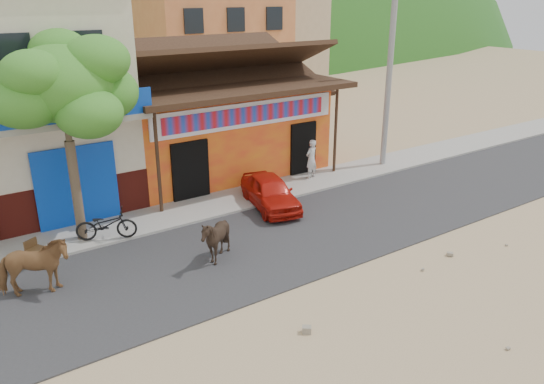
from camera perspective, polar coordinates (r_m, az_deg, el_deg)
The scene contains 15 objects.
ground at distance 14.15m, azimuth 5.66°, elevation -9.19°, with size 120.00×120.00×0.00m, color #9E825B.
road at distance 15.90m, azimuth -0.12°, elevation -5.46°, with size 60.00×5.00×0.04m, color #28282B.
sidewalk at distance 18.63m, azimuth -6.19°, elevation -1.40°, with size 60.00×2.00×0.12m, color gray.
dance_club at distance 22.37m, azimuth -6.76°, elevation 7.02°, with size 8.00×6.00×3.60m, color orange.
cafe_building at distance 19.78m, azimuth -26.73°, elevation 8.23°, with size 7.00×6.00×7.00m, color beige.
apartment_front at distance 37.42m, azimuth -7.69°, elevation 18.93°, with size 9.00×9.00×12.00m, color #CC723F.
apartment_rear at distance 47.18m, azimuth -0.88°, elevation 18.20°, with size 8.00×8.00×10.00m, color tan.
tree at distance 15.97m, azimuth -20.97°, elevation 5.15°, with size 3.00×3.00×6.00m, color #2D721E, non-canonical shape.
utility_pole at distance 22.49m, azimuth 12.54°, elevation 12.78°, with size 0.24×0.24×8.00m, color gray.
cow_tan at distance 14.18m, azimuth -24.34°, elevation -7.43°, with size 0.80×1.75×1.48m, color olive.
cow_dark at distance 14.61m, azimuth -6.08°, elevation -5.05°, with size 1.08×1.22×1.34m, color black.
red_car at distance 18.21m, azimuth -0.19°, elevation 0.02°, with size 1.32×3.28×1.12m, color red.
scooter at distance 16.46m, azimuth -17.41°, elevation -3.36°, with size 0.62×1.77×0.93m, color black.
pedestrian at distance 20.91m, azimuth 4.25°, elevation 3.57°, with size 0.57×0.37×1.55m, color silver.
cafe_chair_right at distance 16.09m, azimuth -24.18°, elevation -4.89°, with size 0.42×0.42×0.91m, color #4A2D18, non-canonical shape.
Camera 1 is at (-8.03, -9.30, 7.02)m, focal length 35.00 mm.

